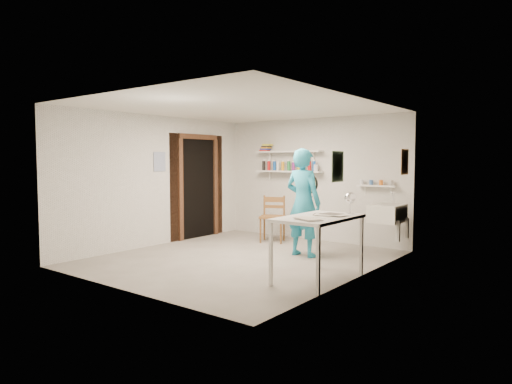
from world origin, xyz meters
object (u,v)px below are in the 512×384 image
Objects in this scene: desk_lamp at (350,198)px; work_table at (318,248)px; man at (303,203)px; wooden_chair at (272,217)px; belfast_sink at (387,213)px; wall_clock at (309,184)px.

work_table is at bearing -112.42° from desk_lamp.
man is 1.82× the size of wooden_chair.
desk_lamp is at bearing 153.69° from man.
man reaches higher than belfast_sink.
wooden_chair is 2.78m from desk_lamp.
wall_clock reaches higher than desk_lamp.
belfast_sink is 0.62× the size of wooden_chair.
man is (-1.07, -0.92, 0.18)m from belfast_sink.
man is 1.59m from work_table.
belfast_sink is 1.37m from wall_clock.
wall_clock is at bearing -82.68° from man.
wooden_chair is (-1.15, 0.76, -0.40)m from man.
wall_clock is at bearing -50.21° from wooden_chair.
wall_clock is (-0.01, 0.22, 0.29)m from man.
wooden_chair reaches higher than belfast_sink.
work_table is at bearing -51.56° from wall_clock.
belfast_sink is 1.42m from man.
desk_lamp is (1.16, -0.67, 0.18)m from man.
desk_lamp reaches higher than work_table.
desk_lamp is at bearing -86.46° from belfast_sink.
wooden_chair is at bearing -29.67° from man.
belfast_sink is 1.89× the size of wall_clock.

